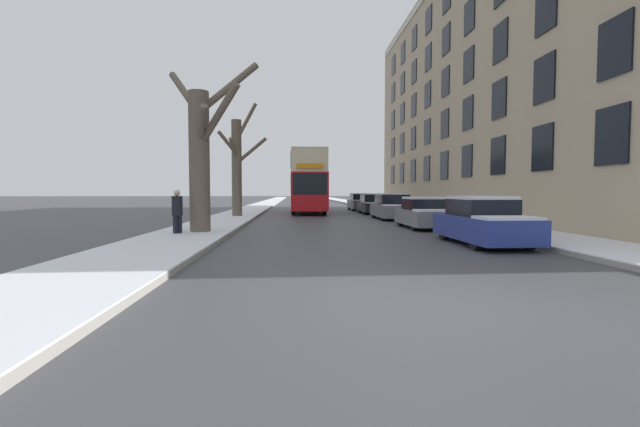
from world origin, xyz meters
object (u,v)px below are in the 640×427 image
(bare_tree_left_0, at_px, (201,152))
(parked_car_1, at_px, (425,214))
(double_decker_bus, at_px, (308,179))
(parked_car_2, at_px, (392,207))
(bare_tree_left_1, at_px, (237,165))
(parked_car_4, at_px, (361,202))
(parked_car_0, at_px, (483,222))
(parked_car_3, at_px, (372,204))
(pedestrian_left_sidewalk, at_px, (177,211))

(bare_tree_left_0, height_order, parked_car_1, bare_tree_left_0)
(double_decker_bus, xyz_separation_m, parked_car_2, (4.79, -7.95, -1.88))
(bare_tree_left_1, distance_m, parked_car_4, 14.54)
(bare_tree_left_0, distance_m, parked_car_0, 10.07)
(bare_tree_left_1, xyz_separation_m, parked_car_0, (9.26, -13.58, -2.56))
(double_decker_bus, xyz_separation_m, parked_car_0, (4.79, -20.20, -1.89))
(bare_tree_left_0, distance_m, parked_car_2, 13.11)
(bare_tree_left_0, height_order, parked_car_2, bare_tree_left_0)
(parked_car_2, distance_m, parked_car_3, 6.46)
(parked_car_1, height_order, parked_car_2, parked_car_2)
(parked_car_2, xyz_separation_m, parked_car_4, (-0.00, 12.24, -0.01))
(parked_car_0, distance_m, parked_car_3, 18.72)
(parked_car_2, bearing_deg, bare_tree_left_0, -135.68)
(pedestrian_left_sidewalk, bearing_deg, parked_car_4, 17.78)
(bare_tree_left_1, height_order, parked_car_0, bare_tree_left_1)
(double_decker_bus, relative_size, parked_car_2, 2.24)
(bare_tree_left_0, relative_size, parked_car_0, 1.57)
(parked_car_2, bearing_deg, double_decker_bus, 121.07)
(bare_tree_left_0, height_order, parked_car_3, bare_tree_left_0)
(double_decker_bus, height_order, parked_car_4, double_decker_bus)
(parked_car_2, bearing_deg, bare_tree_left_1, 171.86)
(parked_car_3, bearing_deg, parked_car_1, -90.00)
(parked_car_2, distance_m, pedestrian_left_sidewalk, 13.91)
(bare_tree_left_1, distance_m, parked_car_3, 10.90)
(parked_car_1, bearing_deg, double_decker_bus, 108.44)
(bare_tree_left_0, distance_m, parked_car_4, 23.28)
(bare_tree_left_1, xyz_separation_m, parked_car_1, (9.26, -7.73, -2.60))
(double_decker_bus, relative_size, parked_car_0, 2.40)
(pedestrian_left_sidewalk, bearing_deg, parked_car_3, 10.61)
(parked_car_0, xyz_separation_m, parked_car_2, (0.00, 12.26, 0.01))
(parked_car_0, relative_size, parked_car_2, 0.94)
(bare_tree_left_0, xyz_separation_m, parked_car_0, (9.22, -3.25, -2.41))
(bare_tree_left_1, distance_m, parked_car_0, 16.64)
(parked_car_1, relative_size, pedestrian_left_sidewalk, 2.33)
(bare_tree_left_0, height_order, pedestrian_left_sidewalk, bare_tree_left_0)
(parked_car_4, height_order, pedestrian_left_sidewalk, pedestrian_left_sidewalk)
(parked_car_0, bearing_deg, parked_car_3, 90.00)
(bare_tree_left_1, relative_size, parked_car_3, 1.65)
(bare_tree_left_0, bearing_deg, parked_car_3, 59.20)
(bare_tree_left_1, distance_m, parked_car_2, 9.70)
(parked_car_3, relative_size, parked_car_4, 0.92)
(parked_car_2, bearing_deg, parked_car_4, 90.00)
(parked_car_1, distance_m, pedestrian_left_sidewalk, 10.47)
(double_decker_bus, height_order, parked_car_1, double_decker_bus)
(bare_tree_left_0, relative_size, parked_car_1, 1.68)
(double_decker_bus, xyz_separation_m, parked_car_1, (4.79, -14.35, -1.93))
(double_decker_bus, distance_m, parked_car_3, 5.36)
(pedestrian_left_sidewalk, bearing_deg, parked_car_1, -29.31)
(parked_car_0, distance_m, pedestrian_left_sidewalk, 10.23)
(parked_car_3, distance_m, pedestrian_left_sidewalk, 19.01)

